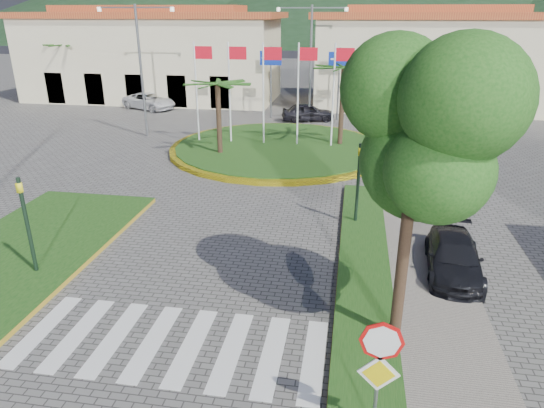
% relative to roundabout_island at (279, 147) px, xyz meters
% --- Properties ---
extents(crosswalk, '(8.00, 3.00, 0.01)m').
position_rel_roundabout_island_xyz_m(crosswalk, '(-0.00, -18.00, -0.17)').
color(crosswalk, silver).
rests_on(crosswalk, ground).
extents(roundabout_island, '(12.70, 12.70, 6.00)m').
position_rel_roundabout_island_xyz_m(roundabout_island, '(0.00, 0.00, 0.00)').
color(roundabout_island, yellow).
rests_on(roundabout_island, ground).
extents(stop_sign, '(0.80, 0.11, 2.65)m').
position_rel_roundabout_island_xyz_m(stop_sign, '(4.90, -20.04, 1.62)').
color(stop_sign, slate).
rests_on(stop_sign, ground).
extents(deciduous_tree, '(3.60, 3.60, 6.80)m').
position_rel_roundabout_island_xyz_m(deciduous_tree, '(5.50, -17.00, 5.00)').
color(deciduous_tree, black).
rests_on(deciduous_tree, ground).
extents(traffic_light_left, '(0.15, 0.18, 3.20)m').
position_rel_roundabout_island_xyz_m(traffic_light_left, '(-5.20, -15.50, 1.77)').
color(traffic_light_left, black).
rests_on(traffic_light_left, ground).
extents(traffic_light_right, '(0.15, 0.18, 3.20)m').
position_rel_roundabout_island_xyz_m(traffic_light_right, '(4.50, -10.00, 1.77)').
color(traffic_light_right, black).
rests_on(traffic_light_right, ground).
extents(traffic_light_far, '(0.18, 0.15, 3.20)m').
position_rel_roundabout_island_xyz_m(traffic_light_far, '(8.00, 4.00, 1.77)').
color(traffic_light_far, black).
rests_on(traffic_light_far, ground).
extents(direction_sign_west, '(1.60, 0.14, 5.20)m').
position_rel_roundabout_island_xyz_m(direction_sign_west, '(-2.00, 8.97, 3.36)').
color(direction_sign_west, slate).
rests_on(direction_sign_west, ground).
extents(direction_sign_east, '(1.60, 0.14, 5.20)m').
position_rel_roundabout_island_xyz_m(direction_sign_east, '(3.00, 8.97, 3.36)').
color(direction_sign_east, slate).
rests_on(direction_sign_east, ground).
extents(street_lamp_centre, '(4.80, 0.16, 8.00)m').
position_rel_roundabout_island_xyz_m(street_lamp_centre, '(1.00, 8.00, 4.32)').
color(street_lamp_centre, slate).
rests_on(street_lamp_centre, ground).
extents(street_lamp_west, '(4.80, 0.16, 8.00)m').
position_rel_roundabout_island_xyz_m(street_lamp_west, '(-9.00, 2.00, 4.32)').
color(street_lamp_west, slate).
rests_on(street_lamp_west, ground).
extents(building_left, '(23.32, 9.54, 8.05)m').
position_rel_roundabout_island_xyz_m(building_left, '(-14.00, 16.00, 3.73)').
color(building_left, beige).
rests_on(building_left, ground).
extents(building_right, '(19.08, 9.54, 8.05)m').
position_rel_roundabout_island_xyz_m(building_right, '(10.00, 16.00, 3.73)').
color(building_right, beige).
rests_on(building_right, ground).
extents(hill_near_back, '(110.00, 110.00, 16.00)m').
position_rel_roundabout_island_xyz_m(hill_near_back, '(-10.00, 108.00, 7.83)').
color(hill_near_back, black).
rests_on(hill_near_back, ground).
extents(white_van, '(5.17, 3.89, 1.30)m').
position_rel_roundabout_island_xyz_m(white_van, '(-12.55, 10.87, 0.48)').
color(white_van, silver).
rests_on(white_van, ground).
extents(car_dark_a, '(4.10, 2.47, 1.31)m').
position_rel_roundabout_island_xyz_m(car_dark_a, '(0.88, 8.40, 0.48)').
color(car_dark_a, black).
rests_on(car_dark_a, ground).
extents(car_dark_b, '(3.36, 2.20, 1.05)m').
position_rel_roundabout_island_xyz_m(car_dark_b, '(9.47, 14.80, 0.35)').
color(car_dark_b, black).
rests_on(car_dark_b, ground).
extents(car_side_right, '(1.88, 4.00, 1.13)m').
position_rel_roundabout_island_xyz_m(car_side_right, '(7.50, -13.24, 0.39)').
color(car_side_right, black).
rests_on(car_side_right, ground).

